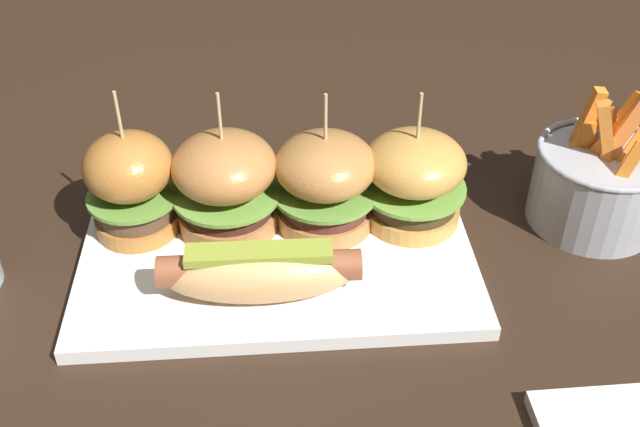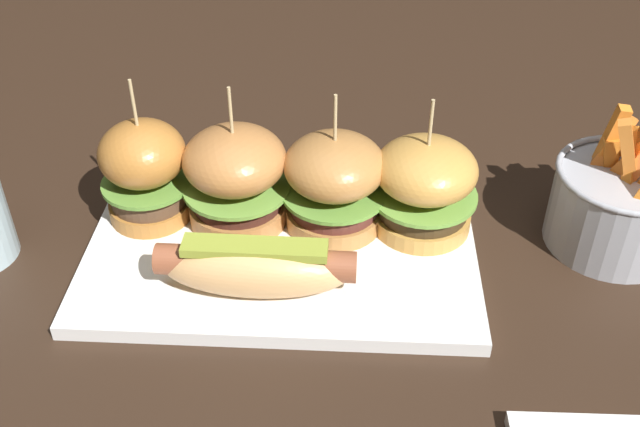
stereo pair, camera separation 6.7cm
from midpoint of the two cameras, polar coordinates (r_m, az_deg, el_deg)
ground_plane at (r=0.70m, az=-0.19°, el=-3.50°), size 3.00×3.00×0.00m
platter_main at (r=0.70m, az=-0.19°, el=-3.07°), size 0.36×0.23×0.01m
hot_dog at (r=0.64m, az=-1.87°, el=-4.11°), size 0.17×0.06×0.05m
slider_far_left at (r=0.72m, az=-10.52°, el=3.13°), size 0.09×0.09×0.15m
slider_center_left at (r=0.70m, az=-3.67°, el=2.70°), size 0.10×0.10×0.14m
slider_center_right at (r=0.70m, az=3.85°, el=2.29°), size 0.10×0.10×0.14m
slider_far_right at (r=0.70m, az=10.62°, el=1.99°), size 0.10×0.10×0.14m
fries_bucket at (r=0.76m, az=24.05°, el=0.63°), size 0.13×0.13×0.14m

